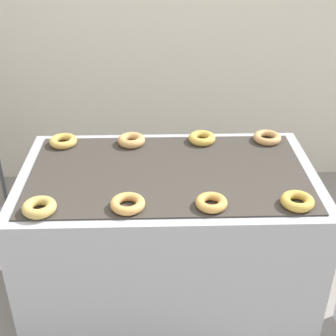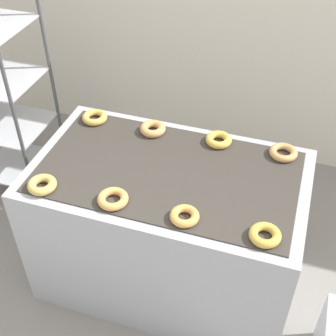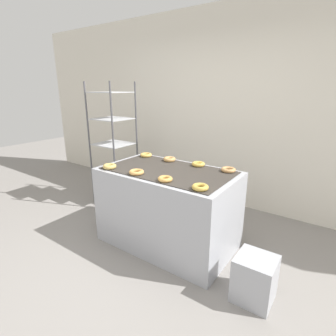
{
  "view_description": "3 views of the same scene",
  "coord_description": "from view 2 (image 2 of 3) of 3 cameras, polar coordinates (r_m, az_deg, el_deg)",
  "views": [
    {
      "loc": [
        -0.06,
        -1.27,
        2.03
      ],
      "look_at": [
        0.0,
        0.67,
        0.9
      ],
      "focal_mm": 50.0,
      "sensor_mm": 36.0,
      "label": 1
    },
    {
      "loc": [
        0.56,
        -1.06,
        2.46
      ],
      "look_at": [
        0.0,
        0.67,
        0.9
      ],
      "focal_mm": 50.0,
      "sensor_mm": 36.0,
      "label": 2
    },
    {
      "loc": [
        1.52,
        -1.49,
        1.71
      ],
      "look_at": [
        0.0,
        0.67,
        0.9
      ],
      "focal_mm": 28.0,
      "sensor_mm": 36.0,
      "label": 3
    }
  ],
  "objects": [
    {
      "name": "fryer_machine",
      "position": [
        2.72,
        0.0,
        -7.35
      ],
      "size": [
        1.44,
        0.85,
        0.88
      ],
      "color": "#A8AAB2",
      "rests_on": "ground_plane"
    },
    {
      "name": "donut_near_left",
      "position": [
        2.38,
        -15.1,
        -1.99
      ],
      "size": [
        0.14,
        0.14,
        0.04
      ],
      "primitive_type": "torus",
      "color": "tan",
      "rests_on": "fryer_machine"
    },
    {
      "name": "donut_near_midleft",
      "position": [
        2.25,
        -6.73,
        -3.76
      ],
      "size": [
        0.15,
        0.15,
        0.04
      ],
      "primitive_type": "torus",
      "color": "tan",
      "rests_on": "fryer_machine"
    },
    {
      "name": "donut_near_midright",
      "position": [
        2.15,
        2.03,
        -5.88
      ],
      "size": [
        0.14,
        0.14,
        0.04
      ],
      "primitive_type": "torus",
      "color": "gold",
      "rests_on": "fryer_machine"
    },
    {
      "name": "donut_near_right",
      "position": [
        2.12,
        11.74,
        -8.01
      ],
      "size": [
        0.14,
        0.14,
        0.04
      ],
      "primitive_type": "torus",
      "color": "gold",
      "rests_on": "fryer_machine"
    },
    {
      "name": "donut_far_left",
      "position": [
        2.79,
        -8.92,
        6.12
      ],
      "size": [
        0.15,
        0.15,
        0.04
      ],
      "primitive_type": "torus",
      "color": "gold",
      "rests_on": "fryer_machine"
    },
    {
      "name": "donut_far_midleft",
      "position": [
        2.66,
        -1.87,
        4.81
      ],
      "size": [
        0.15,
        0.15,
        0.05
      ],
      "primitive_type": "torus",
      "color": "tan",
      "rests_on": "fryer_machine"
    },
    {
      "name": "donut_far_midright",
      "position": [
        2.6,
        6.2,
        3.44
      ],
      "size": [
        0.15,
        0.15,
        0.04
      ],
      "primitive_type": "torus",
      "color": "gold",
      "rests_on": "fryer_machine"
    },
    {
      "name": "donut_far_right",
      "position": [
        2.57,
        13.89,
        1.85
      ],
      "size": [
        0.15,
        0.15,
        0.04
      ],
      "primitive_type": "torus",
      "color": "tan",
      "rests_on": "fryer_machine"
    }
  ]
}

